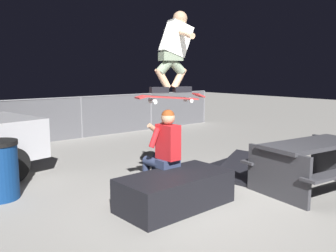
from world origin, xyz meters
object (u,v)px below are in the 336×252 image
person_sitting_on_ledge (163,149)px  skater_airborne (175,48)px  skateboard (171,98)px  kicker_ramp (243,172)px  picnic_table_back (312,158)px  ledge_box_main (175,191)px

person_sitting_on_ledge → skater_airborne: (0.12, -0.11, 1.43)m
person_sitting_on_ledge → skateboard: size_ratio=1.24×
person_sitting_on_ledge → skateboard: 0.75m
skater_airborne → kicker_ramp: bearing=0.8°
person_sitting_on_ledge → picnic_table_back: size_ratio=0.69×
ledge_box_main → kicker_ramp: ledge_box_main is taller
person_sitting_on_ledge → skateboard: skateboard is taller
ledge_box_main → person_sitting_on_ledge: person_sitting_on_ledge is taller
ledge_box_main → picnic_table_back: (2.09, -0.81, 0.27)m
person_sitting_on_ledge → skater_airborne: skater_airborne is taller
skateboard → person_sitting_on_ledge: bearing=121.7°
skater_airborne → ledge_box_main: bearing=-129.3°
kicker_ramp → skateboard: bearing=-179.7°
ledge_box_main → skateboard: (0.22, 0.35, 1.23)m
skateboard → kicker_ramp: (1.69, 0.01, -1.39)m
skateboard → picnic_table_back: size_ratio=0.56×
picnic_table_back → ledge_box_main: bearing=158.9°
kicker_ramp → ledge_box_main: bearing=-169.3°
picnic_table_back → skater_airborne: bearing=147.8°
ledge_box_main → kicker_ramp: (1.91, 0.36, -0.16)m
skateboard → ledge_box_main: bearing=-122.2°
picnic_table_back → person_sitting_on_ledge: bearing=146.9°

